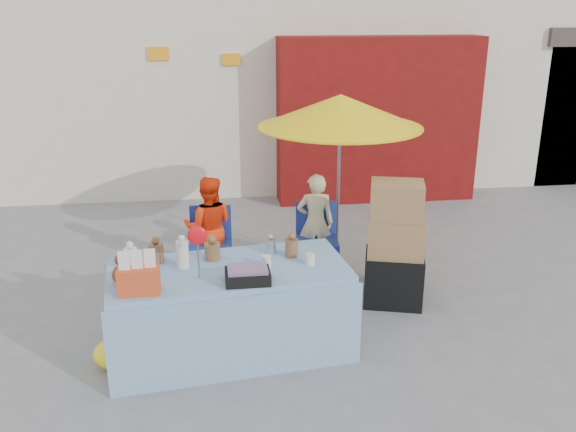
{
  "coord_description": "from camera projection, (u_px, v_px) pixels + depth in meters",
  "views": [
    {
      "loc": [
        -0.47,
        -5.25,
        3.05
      ],
      "look_at": [
        0.29,
        0.6,
        1.0
      ],
      "focal_mm": 38.0,
      "sensor_mm": 36.0,
      "label": 1
    }
  ],
  "objects": [
    {
      "name": "vendor_orange",
      "position": [
        209.0,
        227.0,
        7.06
      ],
      "size": [
        0.63,
        0.51,
        1.22
      ],
      "primitive_type": "imported",
      "rotation": [
        0.0,
        0.0,
        3.05
      ],
      "color": "#FF350D",
      "rests_on": "ground"
    },
    {
      "name": "market_table",
      "position": [
        229.0,
        309.0,
        5.55
      ],
      "size": [
        2.28,
        1.27,
        1.31
      ],
      "rotation": [
        0.0,
        0.0,
        0.12
      ],
      "color": "#83A7D3",
      "rests_on": "ground"
    },
    {
      "name": "ground",
      "position": [
        267.0,
        333.0,
        5.97
      ],
      "size": [
        80.0,
        80.0,
        0.0
      ],
      "primitive_type": "plane",
      "color": "slate",
      "rests_on": "ground"
    },
    {
      "name": "box_stack",
      "position": [
        395.0,
        248.0,
        6.41
      ],
      "size": [
        0.72,
        0.65,
        1.35
      ],
      "rotation": [
        0.0,
        0.0,
        -0.28
      ],
      "color": "black",
      "rests_on": "ground"
    },
    {
      "name": "backdrop",
      "position": [
        255.0,
        2.0,
        12.06
      ],
      "size": [
        14.0,
        8.0,
        7.8
      ],
      "color": "silver",
      "rests_on": "ground"
    },
    {
      "name": "tarp_bundle",
      "position": [
        127.0,
        352.0,
        5.41
      ],
      "size": [
        0.59,
        0.48,
        0.27
      ],
      "primitive_type": "ellipsoid",
      "rotation": [
        0.0,
        0.0,
        0.0
      ],
      "color": "yellow",
      "rests_on": "ground"
    },
    {
      "name": "chair_right",
      "position": [
        317.0,
        254.0,
        7.2
      ],
      "size": [
        0.52,
        0.51,
        0.85
      ],
      "rotation": [
        0.0,
        0.0,
        -0.09
      ],
      "color": "navy",
      "rests_on": "ground"
    },
    {
      "name": "chair_left",
      "position": [
        211.0,
        260.0,
        7.05
      ],
      "size": [
        0.52,
        0.51,
        0.85
      ],
      "rotation": [
        0.0,
        0.0,
        -0.09
      ],
      "color": "navy",
      "rests_on": "ground"
    },
    {
      "name": "vendor_beige",
      "position": [
        315.0,
        223.0,
        7.21
      ],
      "size": [
        0.46,
        0.33,
        1.2
      ],
      "primitive_type": "imported",
      "rotation": [
        0.0,
        0.0,
        3.05
      ],
      "color": "beige",
      "rests_on": "ground"
    },
    {
      "name": "umbrella",
      "position": [
        340.0,
        112.0,
        6.97
      ],
      "size": [
        1.9,
        1.9,
        2.09
      ],
      "color": "gray",
      "rests_on": "ground"
    }
  ]
}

